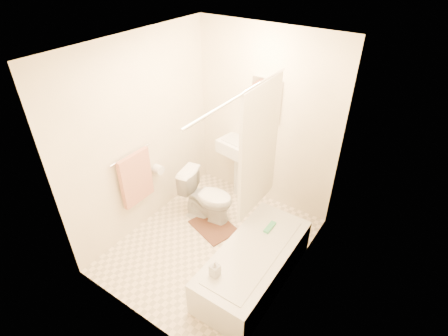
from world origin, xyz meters
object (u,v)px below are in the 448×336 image
Objects in this scene: bathtub at (254,265)px; soap_bottle at (215,268)px; toilet at (207,197)px; bath_mat at (214,226)px; sink at (239,165)px.

bathtub is 7.84× the size of soap_bottle.
toilet is 0.40m from bath_mat.
sink reaches higher than soap_bottle.
toilet reaches higher than soap_bottle.
soap_bottle is at bearing -108.82° from bathtub.
bathtub is 0.96m from bath_mat.
toilet is 3.67× the size of soap_bottle.
soap_bottle is at bearing -53.27° from bath_mat.
bathtub is at bearing 71.18° from soap_bottle.
toilet is at bearing 152.45° from bathtub.
bathtub reaches higher than bath_mat.
soap_bottle is (-0.17, -0.49, 0.31)m from bathtub.
soap_bottle is (0.67, -0.90, 0.51)m from bath_mat.
toilet is 0.47× the size of bathtub.
toilet is 1.23× the size of bath_mat.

